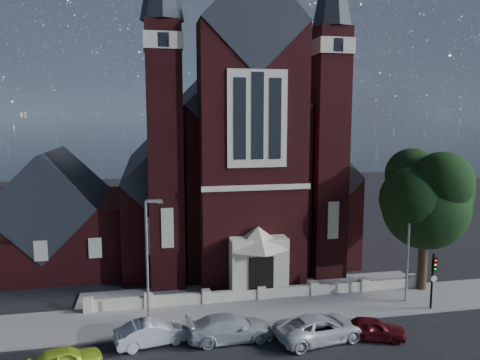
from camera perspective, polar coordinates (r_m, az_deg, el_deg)
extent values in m
plane|color=black|center=(42.80, -0.16, -10.13)|extent=(120.00, 120.00, 0.00)
cube|color=gray|center=(33.22, 3.43, -15.64)|extent=(60.00, 5.00, 0.12)
cube|color=gray|center=(36.81, 1.82, -13.21)|extent=(26.00, 3.00, 0.14)
cube|color=beige|center=(35.00, 2.58, -14.37)|extent=(24.00, 0.40, 0.90)
cube|color=#441213|center=(50.93, -2.31, 0.86)|extent=(10.00, 30.00, 14.00)
cube|color=black|center=(50.54, -2.36, 8.76)|extent=(10.00, 30.20, 10.00)
cube|color=#441213|center=(49.81, -10.68, -2.93)|extent=(5.00, 26.00, 8.00)
cube|color=#441213|center=(52.10, 6.06, -2.35)|extent=(5.00, 26.00, 8.00)
cube|color=black|center=(49.22, -10.80, 1.65)|extent=(5.01, 26.20, 5.01)
cube|color=black|center=(51.53, 6.13, 2.03)|extent=(5.01, 26.20, 5.01)
cube|color=#441213|center=(35.45, 1.53, 2.63)|extent=(8.00, 3.00, 20.00)
cube|color=black|center=(35.93, 1.59, 18.72)|extent=(8.00, 3.20, 8.00)
cube|color=beige|center=(33.79, 2.13, 7.46)|extent=(4.40, 0.15, 7.00)
cube|color=black|center=(33.72, 2.16, 7.80)|extent=(0.90, 0.08, 6.20)
cube|color=beige|center=(35.15, 2.21, -10.44)|extent=(4.20, 2.00, 4.40)
cube|color=black|center=(34.38, 2.61, -11.93)|extent=(1.80, 0.12, 3.20)
cone|color=beige|center=(34.52, 2.23, -6.98)|extent=(4.60, 4.60, 1.60)
cube|color=#441213|center=(35.61, -9.10, 2.56)|extent=(2.60, 2.60, 20.00)
cube|color=beige|center=(35.84, -9.41, 16.21)|extent=(2.80, 2.80, 1.20)
cube|color=#441213|center=(38.34, 10.73, 2.90)|extent=(2.60, 2.60, 20.00)
cube|color=beige|center=(38.55, 11.07, 15.58)|extent=(2.80, 2.80, 1.20)
cube|color=#441213|center=(44.92, -21.53, -5.85)|extent=(12.00, 12.00, 6.00)
cube|color=black|center=(44.33, -21.73, -2.08)|extent=(8.49, 12.20, 8.49)
cylinder|color=black|center=(38.52, 21.40, -8.87)|extent=(0.70, 0.70, 5.00)
sphere|color=black|center=(37.60, 21.70, -3.02)|extent=(6.40, 6.40, 6.40)
sphere|color=black|center=(36.52, 23.41, -0.24)|extent=(4.40, 4.40, 4.40)
cylinder|color=gray|center=(30.40, -11.25, -10.00)|extent=(0.16, 0.16, 8.00)
cube|color=gray|center=(29.42, -10.49, -2.54)|extent=(1.00, 0.15, 0.18)
cube|color=gray|center=(29.44, -9.70, -2.67)|extent=(0.35, 0.22, 0.12)
cylinder|color=gray|center=(35.20, 19.81, -7.83)|extent=(0.16, 0.16, 8.00)
cube|color=gray|center=(34.62, 20.83, -1.36)|extent=(1.00, 0.15, 0.18)
cube|color=gray|center=(34.85, 21.39, -1.46)|extent=(0.35, 0.22, 0.12)
cylinder|color=black|center=(35.10, 22.36, -11.43)|extent=(0.14, 0.14, 4.00)
cube|color=black|center=(34.59, 22.62, -9.46)|extent=(0.28, 0.22, 0.90)
sphere|color=red|center=(34.40, 22.76, -9.04)|extent=(0.14, 0.14, 0.14)
sphere|color=#CC8C0C|center=(34.49, 22.74, -9.52)|extent=(0.14, 0.14, 0.14)
sphere|color=#0C9919|center=(34.57, 22.71, -10.00)|extent=(0.14, 0.14, 0.14)
imported|color=#B0D22A|center=(27.63, -20.59, -19.81)|extent=(4.09, 2.60, 1.30)
imported|color=silver|center=(29.09, -10.64, -17.82)|extent=(4.52, 2.39, 1.42)
imported|color=#B4B6BC|center=(29.11, -1.23, -17.57)|extent=(5.25, 2.30, 1.50)
imported|color=silver|center=(29.50, 9.77, -17.31)|extent=(5.79, 3.37, 1.52)
imported|color=#4D0D11|center=(30.33, 15.92, -17.01)|extent=(4.07, 2.60, 1.29)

